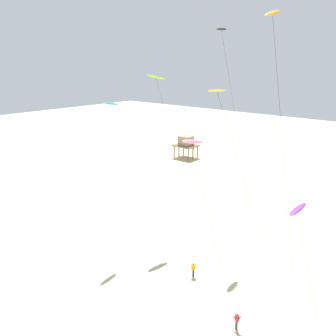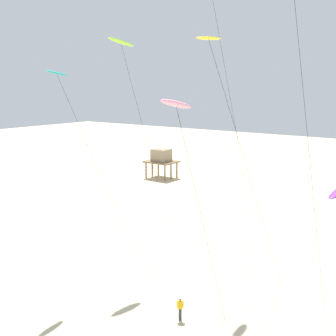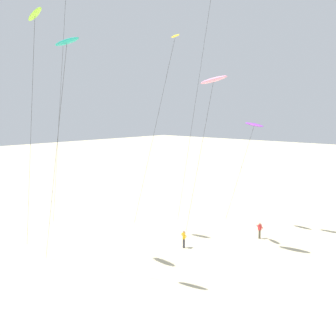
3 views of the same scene
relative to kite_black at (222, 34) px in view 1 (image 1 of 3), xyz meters
name	(u,v)px [view 1 (image 1 of 3)]	position (x,y,z in m)	size (l,w,h in m)	color
ground_plane	(71,322)	(0.30, -23.49, -25.37)	(260.00, 260.00, 0.00)	beige
kite_black	(222,34)	(0.00, 0.00, 0.00)	(2.63, 8.25, 26.08)	black
kite_purple	(298,210)	(15.03, -11.76, -14.20)	(1.79, 5.58, 11.62)	purple
kite_pink	(193,142)	(5.75, -13.14, -9.93)	(1.81, 5.80, 15.98)	pink
kite_lime	(157,79)	(-6.44, -4.45, -5.24)	(2.46, 7.12, 20.90)	#8CD833
kite_yellow	(219,98)	(5.47, -8.70, -6.44)	(3.31, 9.37, 19.80)	yellow
kite_teal	(112,106)	(-7.90, -10.59, -8.11)	(2.59, 8.24, 17.92)	teal
kite_orange	(273,18)	(10.58, -9.46, 0.12)	(2.41, 7.75, 26.36)	orange
kite_flyer_nearest	(193,269)	(4.52, -10.87, -24.48)	(0.72, 0.71, 1.67)	#33333D
kite_flyer_furthest	(237,321)	(11.94, -14.60, -24.48)	(0.64, 0.62, 1.67)	#4C4738
stilt_house	(186,142)	(-25.83, 26.94, -21.61)	(5.36, 4.56, 5.29)	#846647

